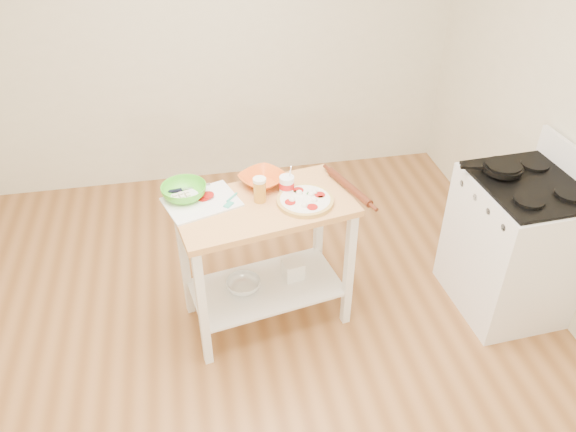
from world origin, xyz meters
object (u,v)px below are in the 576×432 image
Objects in this scene: yogurt_tub at (287,185)px; knife at (181,190)px; shelf_bin at (293,269)px; gas_stove at (513,245)px; pizza at (305,200)px; skillet at (502,168)px; shelf_glass_bowl at (243,285)px; spatula at (230,201)px; prep_island at (265,239)px; rolling_pin at (349,187)px; beer_pint at (260,190)px; cutting_board at (201,201)px; green_bowl at (184,192)px; orange_bowl at (263,180)px.

knife is at bearing 168.83° from yogurt_tub.
yogurt_tub is 0.63m from shelf_bin.
gas_stove is 4.13× the size of knife.
skillet is at bearing 1.17° from pizza.
skillet is 1.67× the size of shelf_glass_bowl.
gas_stove reaches higher than spatula.
prep_island is 0.37m from shelf_glass_bowl.
shelf_glass_bowl is at bearing -177.07° from rolling_pin.
beer_pint is 0.18m from yogurt_tub.
cutting_board is 0.35m from beer_pint.
green_bowl is (-0.09, 0.07, 0.03)m from cutting_board.
prep_island reaches higher than shelf_glass_bowl.
pizza is 2.25× the size of spatula.
green_bowl is 0.59m from yogurt_tub.
rolling_pin is at bearing -18.94° from orange_bowl.
shelf_bin is at bearing 116.74° from pizza.
orange_bowl is (-1.55, 0.35, 0.46)m from gas_stove.
rolling_pin is at bearing 2.93° from shelf_glass_bowl.
knife is 0.73m from shelf_glass_bowl.
cutting_board is 1.82× the size of green_bowl.
cutting_board is (-1.80, 0.09, -0.07)m from skillet.
green_bowl is at bearing 108.10° from spatula.
knife is 0.89m from shelf_bin.
prep_island is at bearing -30.30° from cutting_board.
skillet is 1.80m from cutting_board.
beer_pint is 0.69× the size of shelf_glass_bowl.
gas_stove is 9.15× the size of shelf_bin.
spatula is 0.70m from rolling_pin.
skillet is 1.21m from pizza.
pizza is 0.27m from beer_pint.
pizza reaches higher than prep_island.
gas_stove is at bearing -25.07° from cutting_board.
pizza is at bearing -59.56° from spatula.
spatula is 0.28m from green_bowl.
cutting_board is 1.77× the size of knife.
prep_island is 1.48m from skillet.
skillet is at bearing 129.44° from gas_stove.
knife is (-0.27, 0.17, 0.00)m from spatula.
pizza is at bearing -164.37° from skillet.
orange_bowl is 0.17m from yogurt_tub.
yogurt_tub is (-1.30, 0.10, -0.02)m from skillet.
cutting_board reaches higher than shelf_bin.
spatula is 0.70m from shelf_bin.
shelf_glass_bowl is at bearing 171.76° from gas_stove.
knife is at bearing 146.53° from shelf_glass_bowl.
rolling_pin is 1.90× the size of shelf_glass_bowl.
prep_island is 7.50× the size of spatula.
orange_bowl is at bearing 0.19° from cutting_board.
knife is (-0.69, 0.24, 0.00)m from pizza.
skillet is at bearing -21.16° from cutting_board.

